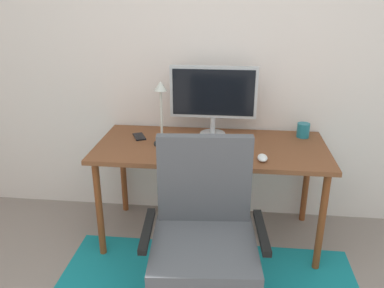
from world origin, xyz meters
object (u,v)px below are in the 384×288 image
Objects in this scene: desk_lamp at (161,106)px; office_chair at (204,249)px; cell_phone at (139,137)px; desk at (211,154)px; computer_mouse at (262,158)px; keyboard at (207,155)px; monitor at (213,95)px; coffee_cup at (303,130)px.

office_chair is (0.34, -0.71, -0.55)m from desk_lamp.
office_chair is at bearing -83.33° from cell_phone.
desk is 10.84× the size of cell_phone.
computer_mouse is 0.68m from office_chair.
keyboard is 0.44× the size of office_chair.
coffee_cup is (0.63, 0.02, -0.24)m from monitor.
coffee_cup is at bearing 52.85° from office_chair.
computer_mouse is at bearing -124.30° from coffee_cup.
office_chair reaches higher than keyboard.
monitor is 0.61× the size of office_chair.
desk is at bearing 86.32° from office_chair.
monitor is 4.26× the size of cell_phone.
coffee_cup is at bearing 14.77° from desk_lamp.
desk is at bearing 145.84° from computer_mouse.
desk_lamp reaches higher than keyboard.
computer_mouse is 1.05× the size of coffee_cup.
desk is 3.57× the size of desk_lamp.
desk is at bearing -160.19° from coffee_cup.
office_chair is (0.01, -0.74, -0.22)m from desk.
keyboard is 1.01× the size of desk_lamp.
monitor is at bearing 127.53° from computer_mouse.
computer_mouse is at bearing -16.70° from desk_lamp.
office_chair is at bearing -88.94° from monitor.
office_chair is (0.02, -0.94, -0.58)m from monitor.
keyboard is (-0.01, -0.20, 0.07)m from desk.
desk is 0.46m from desk_lamp.
monitor is at bearing 88.61° from keyboard.
computer_mouse is at bearing -52.47° from monitor.
coffee_cup is 0.10× the size of office_chair.
office_chair reaches higher than cell_phone.
desk_lamp reaches higher than cell_phone.
keyboard is 0.34m from computer_mouse.
desk_lamp is (-0.32, -0.23, -0.03)m from monitor.
coffee_cup is at bearing -18.81° from cell_phone.
desk is 0.52m from cell_phone.
monitor reaches higher than coffee_cup.
computer_mouse is (0.33, -0.42, -0.27)m from monitor.
computer_mouse is at bearing 54.58° from office_chair.
cell_phone is (-0.50, 0.29, -0.00)m from keyboard.
office_chair reaches higher than desk.
desk_lamp is at bearing 150.77° from keyboard.
desk is 15.33× the size of coffee_cup.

